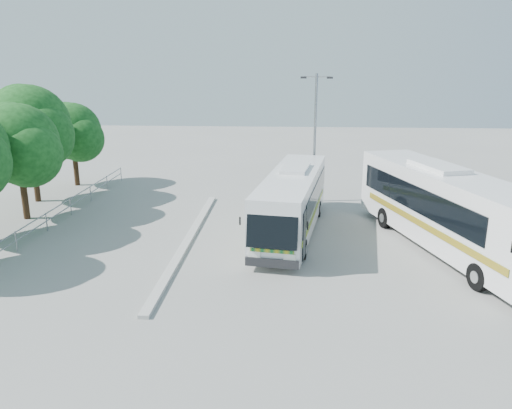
# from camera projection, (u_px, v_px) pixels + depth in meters

# --- Properties ---
(ground) EXTENTS (100.00, 100.00, 0.00)m
(ground) POSITION_uv_depth(u_px,v_px,m) (230.00, 257.00, 22.73)
(ground) COLOR gray
(ground) RESTS_ON ground
(kerb_divider) EXTENTS (0.40, 16.00, 0.15)m
(kerb_divider) POSITION_uv_depth(u_px,v_px,m) (188.00, 239.00, 24.77)
(kerb_divider) COLOR #B2B2AD
(kerb_divider) RESTS_ON ground
(railing) EXTENTS (0.06, 22.00, 1.00)m
(railing) POSITION_uv_depth(u_px,v_px,m) (55.00, 212.00, 27.00)
(railing) COLOR gray
(railing) RESTS_ON ground
(tree_far_c) EXTENTS (4.97, 4.69, 6.49)m
(tree_far_c) POSITION_uv_depth(u_px,v_px,m) (19.00, 144.00, 27.23)
(tree_far_c) COLOR #382314
(tree_far_c) RESTS_ON ground
(tree_far_d) EXTENTS (5.62, 5.30, 7.33)m
(tree_far_d) POSITION_uv_depth(u_px,v_px,m) (31.00, 126.00, 30.71)
(tree_far_d) COLOR #382314
(tree_far_d) RESTS_ON ground
(tree_far_e) EXTENTS (4.54, 4.28, 5.92)m
(tree_far_e) POSITION_uv_depth(u_px,v_px,m) (73.00, 132.00, 35.25)
(tree_far_e) COLOR #382314
(tree_far_e) RESTS_ON ground
(coach_main) EXTENTS (3.98, 11.52, 3.14)m
(coach_main) POSITION_uv_depth(u_px,v_px,m) (292.00, 201.00, 25.56)
(coach_main) COLOR silver
(coach_main) RESTS_ON ground
(coach_adjacent) EXTENTS (6.20, 13.50, 3.69)m
(coach_adjacent) POSITION_uv_depth(u_px,v_px,m) (448.00, 209.00, 23.04)
(coach_adjacent) COLOR silver
(coach_adjacent) RESTS_ON ground
(lamppost) EXTENTS (1.93, 0.57, 7.95)m
(lamppost) POSITION_uv_depth(u_px,v_px,m) (315.00, 133.00, 30.82)
(lamppost) COLOR gray
(lamppost) RESTS_ON ground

